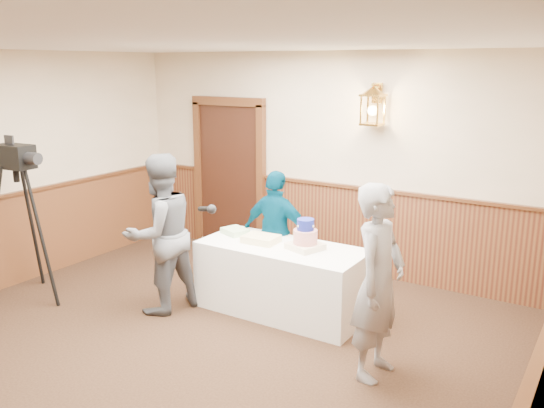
{
  "coord_description": "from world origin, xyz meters",
  "views": [
    {
      "loc": [
        3.23,
        -3.11,
        2.64
      ],
      "look_at": [
        0.21,
        1.7,
        1.25
      ],
      "focal_mm": 38.0,
      "sensor_mm": 36.0,
      "label": 1
    }
  ],
  "objects": [
    {
      "name": "sheet_cake_yellow",
      "position": [
        -0.04,
        1.89,
        0.79
      ],
      "size": [
        0.38,
        0.3,
        0.08
      ],
      "primitive_type": "cube",
      "rotation": [
        0.0,
        0.0,
        0.05
      ],
      "color": "#E7C38A",
      "rests_on": "display_table"
    },
    {
      "name": "interviewer",
      "position": [
        -0.92,
        1.25,
        0.87
      ],
      "size": [
        1.51,
        0.98,
        1.73
      ],
      "rotation": [
        0.0,
        0.0,
        -1.83
      ],
      "color": "#595C62",
      "rests_on": "ground"
    },
    {
      "name": "ground",
      "position": [
        0.0,
        0.0,
        0.0
      ],
      "size": [
        7.0,
        7.0,
        0.0
      ],
      "primitive_type": "plane",
      "color": "black",
      "rests_on": "ground"
    },
    {
      "name": "assistant_p",
      "position": [
        -0.09,
        2.28,
        0.74
      ],
      "size": [
        0.87,
        0.38,
        1.47
      ],
      "primitive_type": "imported",
      "rotation": [
        0.0,
        0.0,
        3.17
      ],
      "color": "#003752",
      "rests_on": "ground"
    },
    {
      "name": "tv_camera_rig",
      "position": [
        -2.44,
        0.65,
        0.8
      ],
      "size": [
        0.7,
        0.65,
        1.79
      ],
      "rotation": [
        0.0,
        0.0,
        0.08
      ],
      "color": "black",
      "rests_on": "ground"
    },
    {
      "name": "room_shell",
      "position": [
        -0.05,
        0.45,
        1.52
      ],
      "size": [
        6.02,
        7.02,
        2.81
      ],
      "color": "#C4B593",
      "rests_on": "ground"
    },
    {
      "name": "display_table",
      "position": [
        0.21,
        1.9,
        0.38
      ],
      "size": [
        1.8,
        0.8,
        0.75
      ],
      "primitive_type": "cube",
      "color": "white",
      "rests_on": "ground"
    },
    {
      "name": "tiered_cake",
      "position": [
        0.48,
        1.93,
        0.88
      ],
      "size": [
        0.4,
        0.4,
        0.33
      ],
      "rotation": [
        0.0,
        0.0,
        -0.33
      ],
      "color": "beige",
      "rests_on": "display_table"
    },
    {
      "name": "sheet_cake_green",
      "position": [
        -0.46,
        1.99,
        0.78
      ],
      "size": [
        0.34,
        0.31,
        0.07
      ],
      "primitive_type": "cube",
      "rotation": [
        0.0,
        0.0,
        -0.35
      ],
      "color": "#A0C98E",
      "rests_on": "display_table"
    },
    {
      "name": "baker",
      "position": [
        1.58,
        1.21,
        0.85
      ],
      "size": [
        0.43,
        0.63,
        1.7
      ],
      "primitive_type": "imported",
      "rotation": [
        0.0,
        0.0,
        1.54
      ],
      "color": "gray",
      "rests_on": "ground"
    }
  ]
}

